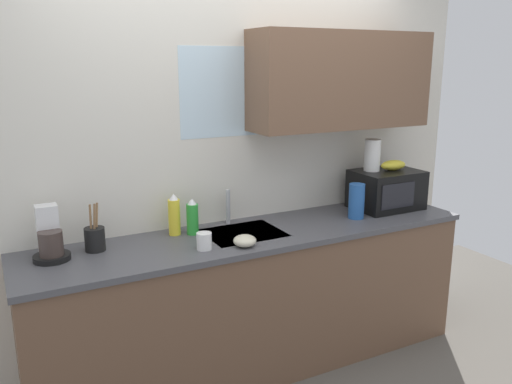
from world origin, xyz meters
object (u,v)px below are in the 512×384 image
Objects in this scene: microwave at (386,189)px; mug_white at (204,241)px; utensil_crock at (95,238)px; coffee_maker at (50,239)px; small_bowl at (245,241)px; cereal_canister at (357,201)px; dish_soap_bottle_yellow at (174,215)px; banana_bunch at (393,165)px; dish_soap_bottle_green at (192,217)px; paper_towel_roll at (372,155)px.

microwave is 1.47m from mug_white.
microwave is 2.00m from utensil_crock.
mug_white is (0.77, -0.25, -0.06)m from coffee_maker.
small_bowl is (-1.24, -0.25, -0.10)m from microwave.
cereal_canister is at bearing -4.80° from coffee_maker.
utensil_crock reaches higher than dish_soap_bottle_yellow.
banana_bunch reaches higher than small_bowl.
small_bowl is at bearing -62.10° from dish_soap_bottle_green.
mug_white is (-0.04, -0.28, -0.06)m from dish_soap_bottle_green.
cereal_canister is (-0.24, -0.15, -0.26)m from paper_towel_roll.
microwave is at bearing -3.70° from dish_soap_bottle_green.
cereal_canister is at bearing -5.86° from utensil_crock.
cereal_canister is (1.08, -0.19, 0.01)m from dish_soap_bottle_green.
banana_bunch is 1.34m from small_bowl.
banana_bunch is 1.58m from dish_soap_bottle_yellow.
microwave is 3.54× the size of small_bowl.
cereal_canister is at bearing 9.48° from small_bowl.
paper_towel_roll is 1.23m from small_bowl.
microwave is 1.52m from dish_soap_bottle_yellow.
microwave is 2.09× the size of dish_soap_bottle_green.
dish_soap_bottle_yellow is (-1.57, 0.13, -0.19)m from banana_bunch.
utensil_crock is (-0.54, 0.26, 0.02)m from mug_white.
dish_soap_bottle_yellow is at bearing 168.93° from cereal_canister.
dish_soap_bottle_green is 0.29m from mug_white.
dish_soap_bottle_yellow is 2.65× the size of mug_white.
banana_bunch is 0.71× the size of coffee_maker.
dish_soap_bottle_yellow is (-1.42, 0.08, -0.26)m from paper_towel_roll.
coffee_maker reaches higher than cereal_canister.
microwave is 1.27m from small_bowl.
dish_soap_bottle_yellow is 0.33m from mug_white.
coffee_maker is at bearing 178.46° from microwave.
utensil_crock is (-1.65, 0.17, -0.05)m from cereal_canister.
banana_bunch is 1.54m from mug_white.
cereal_canister is (1.88, -0.16, 0.01)m from coffee_maker.
banana_bunch is at bearing -4.76° from dish_soap_bottle_yellow.
dish_soap_bottle_yellow is at bearing 176.75° from paper_towel_roll.
utensil_crock is at bearing -172.74° from dish_soap_bottle_yellow.
cereal_canister reaches higher than dish_soap_bottle_green.
utensil_crock is at bearing -177.99° from dish_soap_bottle_green.
dish_soap_bottle_green is at bearing 2.01° from utensil_crock.
dish_soap_bottle_yellow is 1.93× the size of small_bowl.
cereal_canister is at bearing -11.07° from dish_soap_bottle_yellow.
microwave reaches higher than dish_soap_bottle_green.
cereal_canister is 1.12m from mug_white.
banana_bunch is at bearing 7.18° from mug_white.
paper_towel_roll reaches higher than coffee_maker.
coffee_maker is 1.21× the size of cereal_canister.
paper_towel_roll reaches higher than mug_white.
dish_soap_bottle_green is 0.81× the size of utensil_crock.
coffee_maker is at bearing 179.78° from paper_towel_roll.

